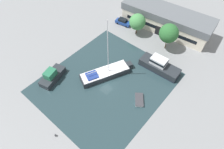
{
  "coord_description": "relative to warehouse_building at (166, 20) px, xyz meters",
  "views": [
    {
      "loc": [
        19.16,
        -20.01,
        36.66
      ],
      "look_at": [
        0.0,
        2.15,
        1.0
      ],
      "focal_mm": 32.0,
      "sensor_mm": 36.0,
      "label": 1
    }
  ],
  "objects": [
    {
      "name": "parked_car",
      "position": [
        -10.33,
        -6.45,
        -2.11
      ],
      "size": [
        4.87,
        2.54,
        1.78
      ],
      "rotation": [
        0.0,
        0.0,
        4.88
      ],
      "color": "navy",
      "rests_on": "ground"
    },
    {
      "name": "cabin_boat",
      "position": [
        -9.61,
        -33.37,
        -1.94
      ],
      "size": [
        4.36,
        7.2,
        2.94
      ],
      "rotation": [
        0.0,
        0.0,
        0.25
      ],
      "color": "#23282D",
      "rests_on": "water_canal"
    },
    {
      "name": "ground_plane",
      "position": [
        0.52,
        -26.16,
        -2.99
      ],
      "size": [
        440.0,
        440.0,
        0.0
      ],
      "primitive_type": "plane",
      "color": "gray"
    },
    {
      "name": "motor_cruiser",
      "position": [
        7.38,
        -14.69,
        -1.75
      ],
      "size": [
        10.0,
        3.96,
        3.42
      ],
      "rotation": [
        0.0,
        0.0,
        1.62
      ],
      "color": "#23282D",
      "rests_on": "water_canal"
    },
    {
      "name": "mooring_bollard",
      "position": [
        1.77,
        -41.81,
        -2.66
      ],
      "size": [
        0.36,
        0.36,
        0.64
      ],
      "color": "#47474C",
      "rests_on": "ground"
    },
    {
      "name": "water_canal",
      "position": [
        0.52,
        -26.16,
        -2.99
      ],
      "size": [
        25.4,
        28.66,
        0.01
      ],
      "primitive_type": "cube",
      "color": "#23383D",
      "rests_on": "ground"
    },
    {
      "name": "warehouse_building",
      "position": [
        0.0,
        0.0,
        0.0
      ],
      "size": [
        26.16,
        10.36,
        5.91
      ],
      "rotation": [
        0.0,
        0.0,
        0.1
      ],
      "color": "beige",
      "rests_on": "ground"
    },
    {
      "name": "small_dinghy",
      "position": [
        9.12,
        -25.08,
        -2.72
      ],
      "size": [
        3.43,
        3.72,
        0.53
      ],
      "rotation": [
        0.0,
        0.0,
        0.66
      ],
      "color": "white",
      "rests_on": "water_canal"
    },
    {
      "name": "quay_tree_by_water",
      "position": [
        4.66,
        -7.24,
        1.96
      ],
      "size": [
        4.86,
        4.86,
        7.39
      ],
      "color": "brown",
      "rests_on": "ground"
    },
    {
      "name": "sailboat_moored",
      "position": [
        -1.02,
        -24.51,
        -2.19
      ],
      "size": [
        7.88,
        12.65,
        15.29
      ],
      "rotation": [
        0.0,
        0.0,
        -0.43
      ],
      "color": "#23282D",
      "rests_on": "water_canal"
    },
    {
      "name": "quay_tree_near_building",
      "position": [
        -4.8,
        -7.3,
        0.92
      ],
      "size": [
        4.45,
        4.45,
        6.14
      ],
      "color": "brown",
      "rests_on": "ground"
    }
  ]
}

